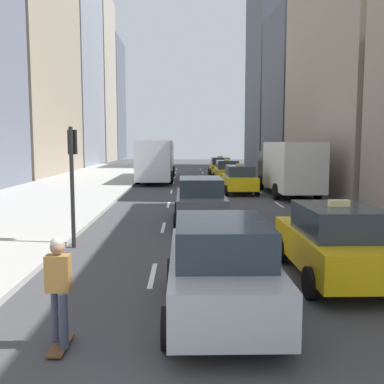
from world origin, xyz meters
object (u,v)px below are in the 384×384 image
Objects in this scene: taxi_second at (239,179)px; sedan_black_near at (200,200)px; sedan_silver_behind at (220,266)px; traffic_light_pole at (72,167)px; taxi_third at (220,166)px; taxi_fourth at (335,242)px; box_truck at (288,166)px; city_bus at (157,159)px; skateboarder at (59,287)px; taxi_lead at (227,171)px.

taxi_second reaches higher than sedan_black_near.
taxi_second reaches higher than sedan_silver_behind.
taxi_second is 1.22× the size of traffic_light_pole.
taxi_third is 31.79m from taxi_fourth.
taxi_second is 0.52× the size of box_truck.
box_truck is at bearing 53.97° from traffic_light_pole.
taxi_second is 0.38× the size of city_bus.
sedan_black_near is at bearing 111.53° from taxi_fourth.
box_truck is at bearing 73.23° from sedan_silver_behind.
taxi_second is at bearing 90.00° from taxi_fourth.
sedan_black_near is at bearing -96.47° from taxi_third.
box_truck is (8.41, -10.40, -0.08)m from city_bus.
taxi_fourth is 27.47m from city_bus.
taxi_fourth reaches higher than sedan_silver_behind.
city_bus is at bearing 90.48° from skateboarder.
taxi_second is at bearing -90.00° from taxi_third.
taxi_third is at bearing 76.65° from traffic_light_pole.
city_bus reaches higher than sedan_silver_behind.
taxi_third reaches higher than sedan_silver_behind.
taxi_third is 0.96× the size of sedan_silver_behind.
box_truck reaches higher than taxi_lead.
sedan_silver_behind is (0.00, -9.20, -0.01)m from sedan_black_near.
taxi_third is 1.22× the size of traffic_light_pole.
taxi_second is at bearing 75.54° from skateboarder.
box_truck is (2.80, -0.92, 0.83)m from taxi_second.
city_bus is at bearing 162.37° from taxi_lead.
skateboarder is (-5.36, -3.40, 0.08)m from taxi_fourth.
skateboarder is (0.25, -30.27, -0.82)m from city_bus.
taxi_second is 15.66m from traffic_light_pole.
sedan_silver_behind is 0.40× the size of city_bus.
taxi_third is at bearing 81.34° from skateboarder.
city_bus reaches higher than taxi_fourth.
skateboarder is 0.48× the size of traffic_light_pole.
taxi_second is 0.97× the size of sedan_black_near.
traffic_light_pole reaches higher than taxi_third.
sedan_black_near reaches higher than sedan_silver_behind.
taxi_fourth is 16.73m from box_truck.
box_truck is 4.81× the size of skateboarder.
taxi_second is 10.67m from sedan_black_near.
city_bus reaches higher than taxi_third.
taxi_third is at bearing 83.53° from sedan_black_near.
taxi_third is 15.59m from box_truck.
sedan_black_near is 0.39× the size of city_bus.
taxi_fourth is 7.69m from traffic_light_pole.
taxi_second is 0.96× the size of sedan_silver_behind.
taxi_third is 0.52× the size of box_truck.
taxi_lead is 5.96m from city_bus.
taxi_fourth is (0.00, -17.39, 0.00)m from taxi_second.
taxi_lead is at bearing 108.01° from box_truck.
box_truck is 16.25m from traffic_light_pole.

